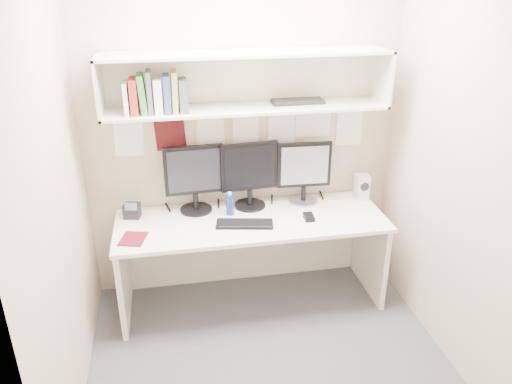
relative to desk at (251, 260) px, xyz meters
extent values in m
cube|color=#434448|center=(0.00, -0.65, -0.37)|extent=(2.40, 2.00, 0.01)
cube|color=#BBA68F|center=(0.00, 0.35, 0.93)|extent=(2.40, 0.02, 2.60)
cube|color=#BBA68F|center=(0.00, -1.65, 0.93)|extent=(2.40, 0.02, 2.60)
cube|color=#BBA68F|center=(-1.20, -0.65, 0.93)|extent=(0.02, 2.00, 2.60)
cube|color=#BBA68F|center=(1.20, -0.65, 0.93)|extent=(0.02, 2.00, 2.60)
cube|color=white|center=(0.00, -0.01, 0.35)|extent=(2.00, 0.70, 0.03)
cube|color=beige|center=(0.00, 0.32, -0.02)|extent=(1.96, 0.02, 0.70)
cube|color=beige|center=(0.00, 0.16, 1.16)|extent=(2.00, 0.38, 0.02)
cube|color=beige|center=(0.00, 0.16, 1.54)|extent=(2.00, 0.38, 0.02)
cube|color=beige|center=(0.00, 0.34, 1.35)|extent=(2.00, 0.02, 0.40)
cube|color=beige|center=(-0.99, 0.16, 1.35)|extent=(0.02, 0.38, 0.40)
cube|color=beige|center=(0.99, 0.16, 1.35)|extent=(0.02, 0.38, 0.40)
cylinder|color=black|center=(-0.39, 0.21, 0.37)|extent=(0.25, 0.25, 0.02)
cylinder|color=black|center=(-0.39, 0.21, 0.44)|extent=(0.04, 0.04, 0.12)
cube|color=black|center=(-0.39, 0.22, 0.69)|extent=(0.45, 0.06, 0.38)
cube|color=black|center=(-0.39, 0.20, 0.69)|extent=(0.39, 0.03, 0.32)
cylinder|color=black|center=(0.03, 0.21, 0.37)|extent=(0.24, 0.24, 0.02)
cylinder|color=black|center=(0.03, 0.21, 0.44)|extent=(0.04, 0.04, 0.12)
cube|color=black|center=(0.03, 0.22, 0.69)|extent=(0.45, 0.07, 0.38)
cube|color=black|center=(0.03, 0.20, 0.69)|extent=(0.39, 0.03, 0.32)
cylinder|color=#A5A5AA|center=(0.46, 0.21, 0.37)|extent=(0.23, 0.23, 0.02)
cylinder|color=black|center=(0.46, 0.21, 0.44)|extent=(0.04, 0.04, 0.12)
cube|color=black|center=(0.46, 0.22, 0.68)|extent=(0.42, 0.05, 0.36)
cube|color=#BBBBC0|center=(0.46, 0.20, 0.68)|extent=(0.37, 0.02, 0.31)
cube|color=black|center=(-0.07, -0.10, 0.37)|extent=(0.43, 0.22, 0.02)
cube|color=black|center=(0.42, -0.09, 0.38)|extent=(0.08, 0.12, 0.03)
cube|color=beige|center=(0.94, 0.20, 0.46)|extent=(0.11, 0.11, 0.20)
cylinder|color=black|center=(0.94, 0.14, 0.49)|extent=(0.07, 0.01, 0.07)
cylinder|color=navy|center=(-0.15, 0.10, 0.45)|extent=(0.06, 0.06, 0.17)
cylinder|color=white|center=(-0.15, 0.10, 0.54)|extent=(0.03, 0.03, 0.02)
cube|color=#5D0F19|center=(-0.85, -0.16, 0.37)|extent=(0.21, 0.23, 0.01)
cube|color=black|center=(-0.87, 0.18, 0.42)|extent=(0.14, 0.12, 0.11)
cube|color=#4C6659|center=(-0.87, 0.13, 0.48)|extent=(0.09, 0.03, 0.06)
cube|color=silver|center=(-0.82, 0.11, 1.28)|extent=(0.03, 0.17, 0.21)
cube|color=maroon|center=(-0.77, 0.11, 1.29)|extent=(0.05, 0.17, 0.24)
cube|color=#30812B|center=(-0.71, 0.11, 1.30)|extent=(0.04, 0.17, 0.26)
cube|color=#4B4C50|center=(-0.67, 0.11, 1.32)|extent=(0.03, 0.17, 0.28)
cube|color=silver|center=(-0.61, 0.11, 1.29)|extent=(0.05, 0.17, 0.23)
cube|color=navy|center=(-0.55, 0.11, 1.30)|extent=(0.04, 0.17, 0.25)
cube|color=olive|center=(-0.50, 0.11, 1.31)|extent=(0.03, 0.17, 0.28)
cube|color=#444446|center=(-0.44, 0.11, 1.28)|extent=(0.06, 0.17, 0.22)
cube|color=black|center=(0.38, 0.19, 1.19)|extent=(0.38, 0.15, 0.03)
camera|label=1|loc=(-0.57, -3.26, 2.06)|focal=35.00mm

